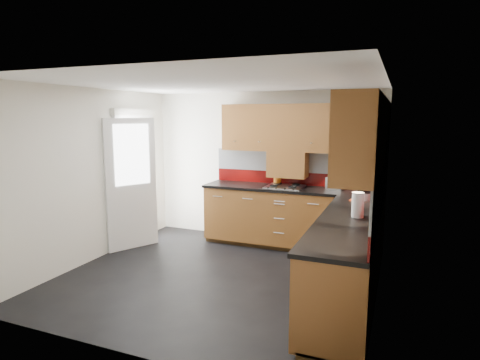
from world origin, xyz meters
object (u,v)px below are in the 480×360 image
at_px(toaster, 335,183).
at_px(food_processor, 364,190).
at_px(gas_hob, 285,187).
at_px(utensil_pot, 277,179).

height_order(toaster, food_processor, food_processor).
bearing_deg(toaster, food_processor, -55.43).
relative_size(gas_hob, toaster, 1.98).
bearing_deg(food_processor, gas_hob, 156.25).
xyz_separation_m(utensil_pot, food_processor, (1.38, -0.72, 0.04)).
bearing_deg(gas_hob, food_processor, -23.75).
relative_size(utensil_pot, food_processor, 1.41).
bearing_deg(gas_hob, toaster, 11.72).
distance_m(utensil_pot, toaster, 0.91).
distance_m(gas_hob, toaster, 0.75).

